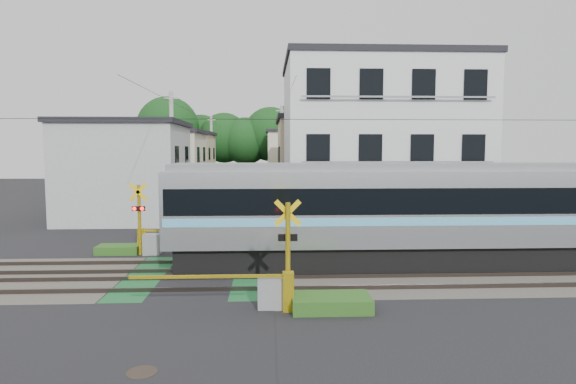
{
  "coord_description": "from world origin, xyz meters",
  "views": [
    {
      "loc": [
        2.43,
        -16.86,
        4.46
      ],
      "look_at": [
        3.37,
        5.0,
        2.55
      ],
      "focal_mm": 30.0,
      "sensor_mm": 36.0,
      "label": 1
    }
  ],
  "objects_px": {
    "apartment_block": "(377,146)",
    "pedestrian": "(247,188)",
    "crossing_signal_near": "(273,284)",
    "crossing_signal_far": "(150,238)",
    "manhole_cover": "(142,372)"
  },
  "relations": [
    {
      "from": "crossing_signal_near",
      "to": "apartment_block",
      "type": "distance_m",
      "value": 14.95
    },
    {
      "from": "crossing_signal_near",
      "to": "apartment_block",
      "type": "bearing_deg",
      "value": 65.78
    },
    {
      "from": "pedestrian",
      "to": "manhole_cover",
      "type": "height_order",
      "value": "pedestrian"
    },
    {
      "from": "crossing_signal_far",
      "to": "pedestrian",
      "type": "relative_size",
      "value": 3.16
    },
    {
      "from": "crossing_signal_near",
      "to": "pedestrian",
      "type": "height_order",
      "value": "crossing_signal_near"
    },
    {
      "from": "crossing_signal_far",
      "to": "apartment_block",
      "type": "xyz_separation_m",
      "value": [
        11.09,
        5.84,
        3.94
      ]
    },
    {
      "from": "crossing_signal_far",
      "to": "manhole_cover",
      "type": "height_order",
      "value": "crossing_signal_far"
    },
    {
      "from": "apartment_block",
      "to": "pedestrian",
      "type": "xyz_separation_m",
      "value": [
        -8.09,
        20.55,
        -3.91
      ]
    },
    {
      "from": "apartment_block",
      "to": "pedestrian",
      "type": "height_order",
      "value": "apartment_block"
    },
    {
      "from": "crossing_signal_near",
      "to": "manhole_cover",
      "type": "relative_size",
      "value": 7.71
    },
    {
      "from": "crossing_signal_near",
      "to": "pedestrian",
      "type": "bearing_deg",
      "value": 93.7
    },
    {
      "from": "crossing_signal_near",
      "to": "pedestrian",
      "type": "relative_size",
      "value": 3.16
    },
    {
      "from": "apartment_block",
      "to": "pedestrian",
      "type": "distance_m",
      "value": 22.43
    },
    {
      "from": "crossing_signal_near",
      "to": "crossing_signal_far",
      "type": "height_order",
      "value": "same"
    },
    {
      "from": "crossing_signal_near",
      "to": "crossing_signal_far",
      "type": "relative_size",
      "value": 1.0
    }
  ]
}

